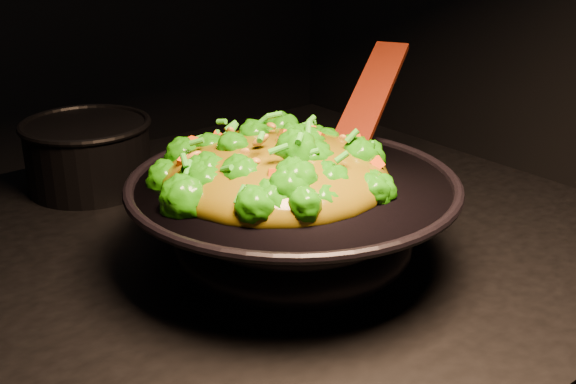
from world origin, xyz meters
TOP-DOWN VIEW (x-y plane):
  - wok at (0.09, -0.10)m, footprint 0.42×0.42m
  - stir_fry at (0.08, -0.08)m, footprint 0.35×0.35m
  - spatula at (0.25, -0.06)m, footprint 0.29×0.19m
  - back_pot at (0.01, 0.30)m, footprint 0.19×0.19m

SIDE VIEW (x-z plane):
  - back_pot at x=0.01m, z-range 0.90..1.01m
  - wok at x=0.09m, z-range 0.90..1.01m
  - stir_fry at x=0.08m, z-range 1.01..1.10m
  - spatula at x=0.25m, z-range 1.00..1.13m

